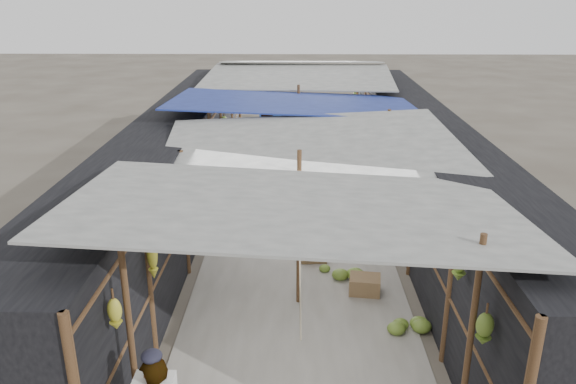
# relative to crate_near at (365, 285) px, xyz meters

# --- Properties ---
(aisle_slab) EXTENTS (3.60, 16.00, 0.02)m
(aisle_slab) POSITION_rel_crate_near_xyz_m (-1.12, 3.18, -0.14)
(aisle_slab) COLOR #9E998E
(aisle_slab) RESTS_ON ground
(stall_left) EXTENTS (1.40, 15.00, 2.30)m
(stall_left) POSITION_rel_crate_near_xyz_m (-3.82, 3.18, 1.00)
(stall_left) COLOR black
(stall_left) RESTS_ON ground
(stall_right) EXTENTS (1.40, 15.00, 2.30)m
(stall_right) POSITION_rel_crate_near_xyz_m (1.58, 3.18, 1.00)
(stall_right) COLOR black
(stall_right) RESTS_ON ground
(crate_near) EXTENTS (0.56, 0.48, 0.31)m
(crate_near) POSITION_rel_crate_near_xyz_m (0.00, 0.00, 0.00)
(crate_near) COLOR olive
(crate_near) RESTS_ON ground
(crate_mid) EXTENTS (0.51, 0.42, 0.29)m
(crate_mid) POSITION_rel_crate_near_xyz_m (-0.83, 1.20, -0.01)
(crate_mid) COLOR olive
(crate_mid) RESTS_ON ground
(crate_back) EXTENTS (0.52, 0.47, 0.27)m
(crate_back) POSITION_rel_crate_near_xyz_m (-1.42, 6.50, -0.02)
(crate_back) COLOR olive
(crate_back) RESTS_ON ground
(black_basin) EXTENTS (0.63, 0.63, 0.19)m
(black_basin) POSITION_rel_crate_near_xyz_m (-0.19, 3.15, -0.06)
(black_basin) COLOR black
(black_basin) RESTS_ON ground
(shopper_blue) EXTENTS (1.12, 1.06, 1.83)m
(shopper_blue) POSITION_rel_crate_near_xyz_m (-1.92, 6.42, 0.76)
(shopper_blue) COLOR #1F4E9F
(shopper_blue) RESTS_ON ground
(vendor_seated) EXTENTS (0.44, 0.66, 0.95)m
(vendor_seated) POSITION_rel_crate_near_xyz_m (0.58, 4.11, 0.32)
(vendor_seated) COLOR #4B4541
(vendor_seated) RESTS_ON ground
(market_canopy) EXTENTS (5.62, 15.20, 2.77)m
(market_canopy) POSITION_rel_crate_near_xyz_m (-1.09, 3.54, 2.26)
(market_canopy) COLOR brown
(market_canopy) RESTS_ON ground
(hanging_bananas) EXTENTS (3.96, 13.93, 0.87)m
(hanging_bananas) POSITION_rel_crate_near_xyz_m (-1.04, 3.82, 1.49)
(hanging_bananas) COLOR gold
(hanging_bananas) RESTS_ON ground
(floor_bananas) EXTENTS (3.79, 8.84, 0.33)m
(floor_bananas) POSITION_rel_crate_near_xyz_m (-0.70, 3.61, -0.01)
(floor_bananas) COLOR gold
(floor_bananas) RESTS_ON ground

